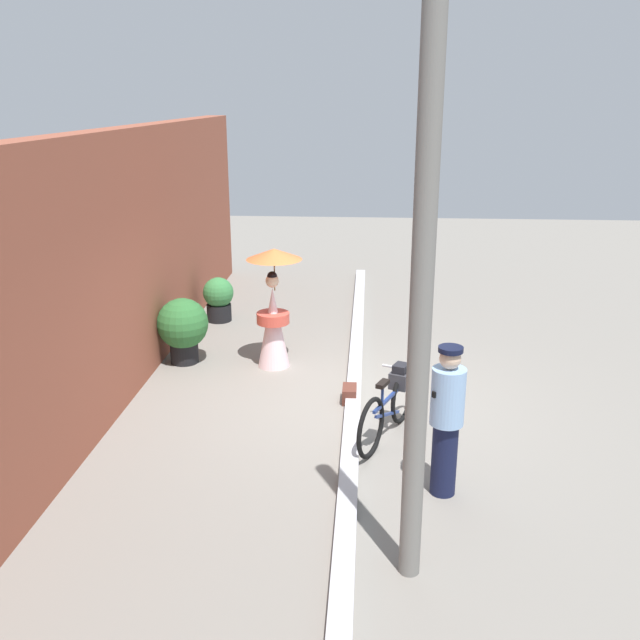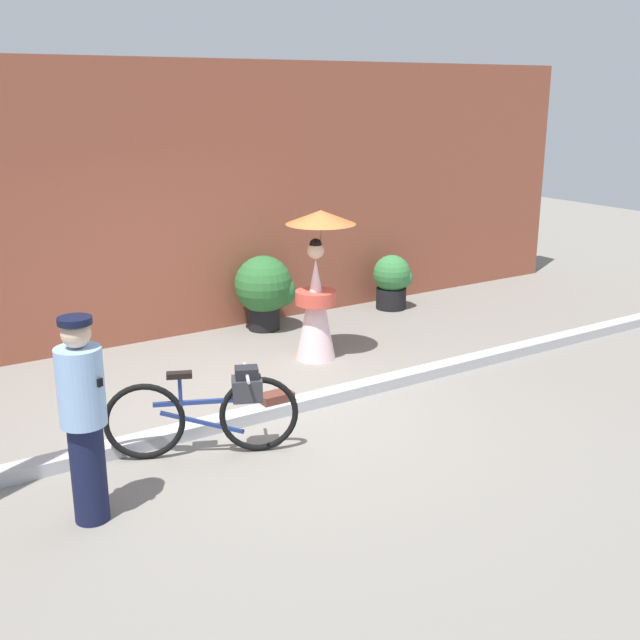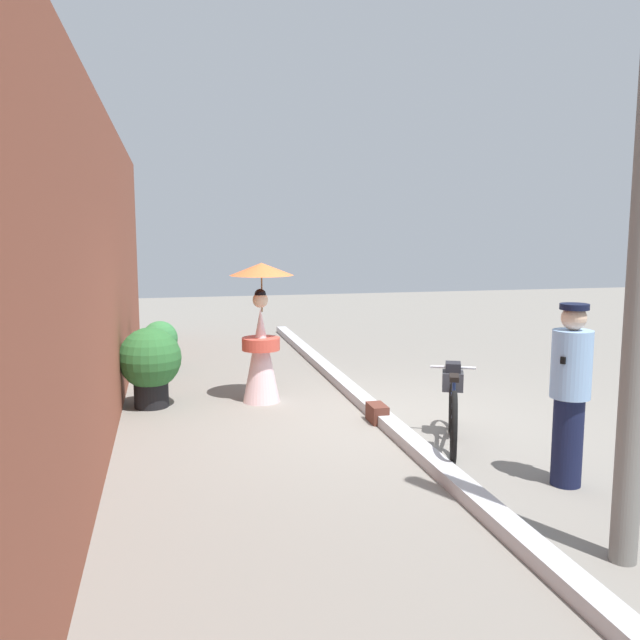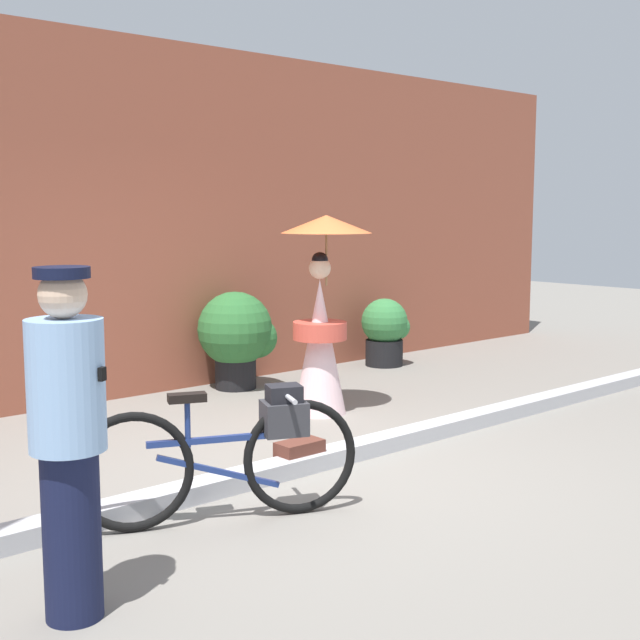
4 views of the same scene
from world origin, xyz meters
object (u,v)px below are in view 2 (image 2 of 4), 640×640
object	(u,v)px
potted_plant_small	(393,280)
backpack_on_pavement	(276,402)
bicycle_near_officer	(212,410)
potted_plant_by_door	(266,289)
person_officer	(84,416)
person_with_parasol	(317,285)

from	to	relation	value
potted_plant_small	backpack_on_pavement	distance (m)	4.21
bicycle_near_officer	potted_plant_by_door	world-z (taller)	potted_plant_by_door
person_officer	potted_plant_by_door	distance (m)	5.01
person_officer	person_with_parasol	xyz separation A→B (m)	(3.43, 2.20, 0.07)
bicycle_near_officer	person_with_parasol	distance (m)	2.80
bicycle_near_officer	person_officer	world-z (taller)	person_officer
bicycle_near_officer	person_officer	size ratio (longest dim) A/B	0.99
potted_plant_by_door	backpack_on_pavement	size ratio (longest dim) A/B	2.99
person_officer	potted_plant_small	size ratio (longest dim) A/B	1.99
person_officer	backpack_on_pavement	xyz separation A→B (m)	(2.19, 1.02, -0.74)
potted_plant_by_door	person_with_parasol	bearing A→B (deg)	-92.55
potted_plant_by_door	potted_plant_small	size ratio (longest dim) A/B	1.26
person_officer	potted_plant_small	world-z (taller)	person_officer
backpack_on_pavement	potted_plant_small	bearing A→B (deg)	36.09
potted_plant_by_door	backpack_on_pavement	bearing A→B (deg)	-116.89
potted_plant_by_door	backpack_on_pavement	distance (m)	2.91
bicycle_near_officer	backpack_on_pavement	xyz separation A→B (m)	(0.94, 0.51, -0.32)
person_with_parasol	potted_plant_by_door	world-z (taller)	person_with_parasol
person_with_parasol	potted_plant_small	size ratio (longest dim) A/B	2.24
person_with_parasol	backpack_on_pavement	bearing A→B (deg)	-136.35
person_with_parasol	potted_plant_small	bearing A→B (deg)	30.95
bicycle_near_officer	person_officer	xyz separation A→B (m)	(-1.25, -0.51, 0.42)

